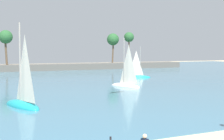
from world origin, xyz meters
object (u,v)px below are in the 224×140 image
(sailboat_near_shore, at_px, (126,82))
(sailboat_toward_headland, at_px, (24,74))
(sailboat_far_left, at_px, (23,99))
(sailboat_mid_bay, at_px, (138,75))

(sailboat_near_shore, xyz_separation_m, sailboat_toward_headland, (-10.88, 24.95, -0.14))
(sailboat_toward_headland, bearing_deg, sailboat_near_shore, -66.45)
(sailboat_toward_headland, distance_m, sailboat_far_left, 36.98)
(sailboat_toward_headland, xyz_separation_m, sailboat_far_left, (-6.45, -36.41, 0.22))
(sailboat_toward_headland, bearing_deg, sailboat_far_left, -100.05)
(sailboat_toward_headland, bearing_deg, sailboat_mid_bay, -29.16)
(sailboat_near_shore, bearing_deg, sailboat_far_left, -146.54)
(sailboat_toward_headland, relative_size, sailboat_far_left, 0.72)
(sailboat_near_shore, xyz_separation_m, sailboat_far_left, (-17.33, -11.45, 0.08))
(sailboat_mid_bay, distance_m, sailboat_far_left, 36.82)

